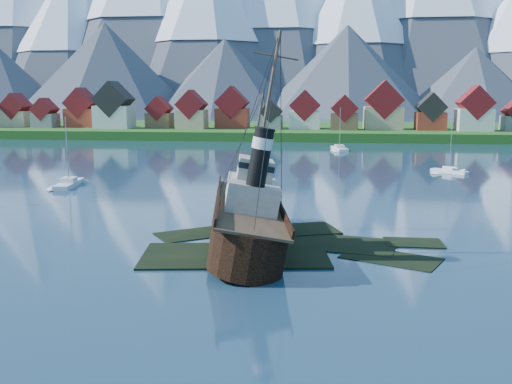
# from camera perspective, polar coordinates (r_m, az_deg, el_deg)

# --- Properties ---
(ground) EXTENTS (1400.00, 1400.00, 0.00)m
(ground) POSITION_cam_1_polar(r_m,az_deg,el_deg) (57.45, 1.18, -5.98)
(ground) COLOR #1B354C
(ground) RESTS_ON ground
(shoal) EXTENTS (31.71, 21.24, 1.14)m
(shoal) POSITION_cam_1_polar(r_m,az_deg,el_deg) (59.47, 3.10, -5.79)
(shoal) COLOR black
(shoal) RESTS_ON ground
(shore_bank) EXTENTS (600.00, 80.00, 3.20)m
(shore_bank) POSITION_cam_1_polar(r_m,az_deg,el_deg) (225.62, 5.54, 5.80)
(shore_bank) COLOR #154313
(shore_bank) RESTS_ON ground
(seawall) EXTENTS (600.00, 2.50, 2.00)m
(seawall) POSITION_cam_1_polar(r_m,az_deg,el_deg) (187.74, 5.24, 5.00)
(seawall) COLOR #3F3D38
(seawall) RESTS_ON ground
(town) EXTENTS (250.96, 16.69, 17.30)m
(town) POSITION_cam_1_polar(r_m,az_deg,el_deg) (210.87, -3.67, 8.00)
(town) COLOR maroon
(town) RESTS_ON ground
(mountains) EXTENTS (965.00, 340.00, 205.00)m
(mountains) POSITION_cam_1_polar(r_m,az_deg,el_deg) (541.35, 6.50, 17.59)
(mountains) COLOR #2D333D
(mountains) RESTS_ON ground
(tugboat_wreck) EXTENTS (6.74, 29.05, 23.02)m
(tugboat_wreck) POSITION_cam_1_polar(r_m,az_deg,el_deg) (60.37, -1.24, -2.37)
(tugboat_wreck) COLOR black
(tugboat_wreck) RESTS_ON ground
(sailboat_a) EXTENTS (3.98, 10.36, 12.33)m
(sailboat_a) POSITION_cam_1_polar(r_m,az_deg,el_deg) (102.61, -18.20, 0.72)
(sailboat_a) COLOR silver
(sailboat_a) RESTS_ON ground
(sailboat_e) EXTENTS (4.80, 11.02, 12.41)m
(sailboat_e) POSITION_cam_1_polar(r_m,az_deg,el_deg) (161.55, 8.34, 4.26)
(sailboat_e) COLOR silver
(sailboat_e) RESTS_ON ground
(sailboat_f) EXTENTS (6.84, 6.42, 10.17)m
(sailboat_f) POSITION_cam_1_polar(r_m,az_deg,el_deg) (120.15, 18.77, 1.93)
(sailboat_f) COLOR silver
(sailboat_f) RESTS_ON ground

